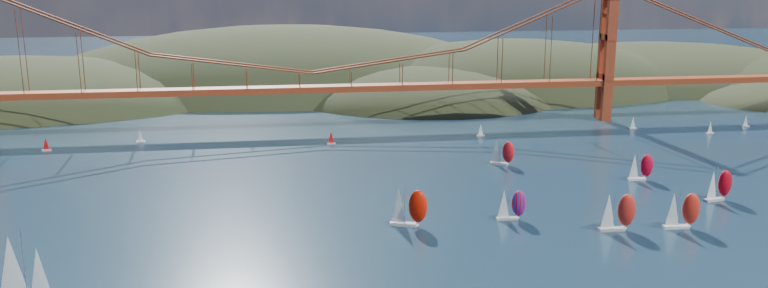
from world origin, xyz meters
TOP-DOWN VIEW (x-y plane):
  - headlands at (44.95, 278.29)m, footprint 725.00×225.00m
  - bridge at (-1.75, 180.00)m, footprint 552.00×12.00m
  - sloop_navy at (-62.76, 30.34)m, footprint 9.83×5.61m
  - racer_0 at (16.76, 62.67)m, footprint 9.43×5.96m
  - racer_1 at (65.91, 52.10)m, footprint 8.95×3.58m
  - racer_2 at (82.11, 51.35)m, footprint 8.80×3.66m
  - racer_3 at (92.29, 92.51)m, footprint 7.66×3.09m
  - racer_4 at (103.66, 70.46)m, footprint 8.51×4.53m
  - racer_5 at (56.83, 115.58)m, footprint 7.86×5.76m
  - racer_rwb at (43.18, 63.44)m, footprint 7.55×3.14m
  - distant_boat_2 at (-93.24, 156.30)m, footprint 3.00×2.00m
  - distant_boat_3 at (-63.16, 164.76)m, footprint 3.00×2.00m
  - distant_boat_4 at (123.77, 160.33)m, footprint 3.00×2.00m
  - distant_boat_5 at (148.73, 147.88)m, footprint 3.00×2.00m
  - distant_boat_6 at (169.96, 157.75)m, footprint 3.00×2.00m
  - distant_boat_8 at (61.30, 156.58)m, footprint 3.00×2.00m
  - distant_boat_9 at (4.88, 151.81)m, footprint 3.00×2.00m

SIDE VIEW (x-z plane):
  - headlands at x=44.95m, z-range -60.46..35.54m
  - distant_boat_2 at x=-93.24m, z-range 0.06..4.76m
  - distant_boat_3 at x=-63.16m, z-range 0.06..4.76m
  - distant_boat_4 at x=123.77m, z-range 0.06..4.76m
  - distant_boat_5 at x=148.73m, z-range 0.06..4.76m
  - distant_boat_6 at x=169.96m, z-range 0.06..4.76m
  - distant_boat_8 at x=61.30m, z-range 0.06..4.76m
  - distant_boat_9 at x=4.88m, z-range 0.06..4.76m
  - racer_rwb at x=43.18m, z-range -0.24..8.39m
  - racer_5 at x=56.83m, z-range -0.24..8.60m
  - racer_3 at x=92.29m, z-range -0.24..8.60m
  - racer_4 at x=103.66m, z-range -0.26..9.28m
  - racer_2 at x=82.11m, z-range -0.28..9.78m
  - racer_1 at x=65.91m, z-range -0.28..10.06m
  - racer_0 at x=16.76m, z-range -0.29..10.25m
  - sloop_navy at x=-62.76m, z-range -0.89..14.35m
  - bridge at x=-1.75m, z-range 4.73..59.73m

